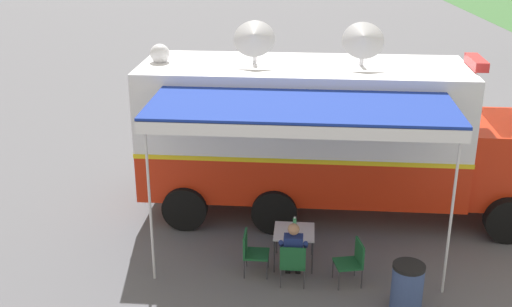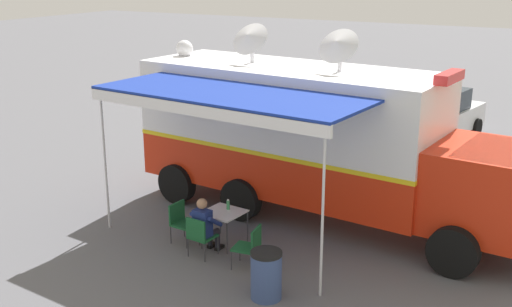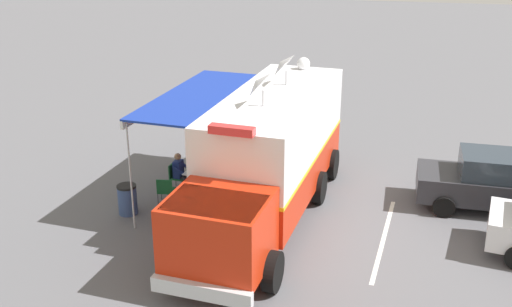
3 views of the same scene
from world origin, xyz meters
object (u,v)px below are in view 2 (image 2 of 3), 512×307
(water_bottle, at_px, (228,205))
(folding_chair_spare_by_truck, at_px, (250,244))
(folding_chair_at_table, at_px, (200,234))
(folding_chair_beside_table, at_px, (181,219))
(seated_responder, at_px, (205,225))
(car_far_corner, at_px, (437,115))
(trash_bin, at_px, (266,275))
(command_truck, at_px, (316,136))
(car_behind_truck, at_px, (342,116))
(folding_table, at_px, (223,214))

(water_bottle, relative_size, folding_chair_spare_by_truck, 0.26)
(folding_chair_at_table, xyz_separation_m, folding_chair_spare_by_truck, (-0.08, 1.14, 0.00))
(folding_chair_beside_table, bearing_deg, seated_responder, 71.91)
(folding_chair_spare_by_truck, xyz_separation_m, seated_responder, (-0.11, -1.13, 0.14))
(folding_chair_beside_table, height_order, car_far_corner, car_far_corner)
(water_bottle, height_order, trash_bin, water_bottle)
(command_truck, xyz_separation_m, water_bottle, (2.27, -1.02, -1.11))
(folding_chair_at_table, xyz_separation_m, car_far_corner, (-11.35, 1.96, 0.37))
(folding_chair_beside_table, bearing_deg, car_behind_truck, -179.90)
(folding_chair_spare_by_truck, bearing_deg, folding_chair_beside_table, -100.75)
(folding_chair_at_table, relative_size, folding_chair_beside_table, 1.00)
(folding_chair_at_table, bearing_deg, trash_bin, 67.97)
(folding_table, distance_m, car_behind_truck, 8.92)
(folding_chair_at_table, height_order, car_behind_truck, car_behind_truck)
(folding_table, bearing_deg, car_behind_truck, -174.43)
(folding_chair_beside_table, relative_size, car_behind_truck, 0.21)
(seated_responder, bearing_deg, car_behind_truck, -175.11)
(seated_responder, bearing_deg, folding_chair_at_table, -5.13)
(folding_chair_at_table, distance_m, folding_chair_beside_table, 0.90)
(folding_chair_at_table, bearing_deg, seated_responder, 174.87)
(seated_responder, xyz_separation_m, trash_bin, (0.98, 1.95, -0.20))
(folding_chair_spare_by_truck, relative_size, car_behind_truck, 0.21)
(folding_chair_spare_by_truck, relative_size, trash_bin, 0.96)
(water_bottle, distance_m, trash_bin, 2.61)
(car_behind_truck, bearing_deg, folding_chair_spare_by_truck, 11.42)
(folding_chair_spare_by_truck, height_order, seated_responder, seated_responder)
(command_truck, distance_m, folding_table, 2.94)
(command_truck, distance_m, folding_chair_beside_table, 3.66)
(folding_table, bearing_deg, folding_chair_spare_by_truck, 56.26)
(water_bottle, distance_m, car_far_corner, 10.55)
(water_bottle, bearing_deg, folding_chair_at_table, -5.20)
(folding_chair_spare_by_truck, distance_m, seated_responder, 1.14)
(folding_chair_beside_table, relative_size, seated_responder, 0.70)
(command_truck, bearing_deg, folding_chair_beside_table, -34.11)
(command_truck, bearing_deg, water_bottle, -24.27)
(folding_chair_at_table, distance_m, seated_responder, 0.23)
(folding_chair_spare_by_truck, xyz_separation_m, car_far_corner, (-11.27, 0.82, 0.37))
(folding_chair_beside_table, xyz_separation_m, car_behind_truck, (-9.23, -0.02, 0.37))
(command_truck, relative_size, car_far_corner, 2.18)
(folding_chair_at_table, distance_m, folding_chair_spare_by_truck, 1.15)
(command_truck, relative_size, trash_bin, 10.63)
(car_behind_truck, bearing_deg, water_bottle, 5.79)
(command_truck, bearing_deg, car_far_corner, 174.03)
(folding_chair_at_table, height_order, folding_chair_beside_table, same)
(trash_bin, bearing_deg, water_bottle, -133.21)
(command_truck, xyz_separation_m, car_behind_truck, (-6.44, -1.90, -1.07))
(seated_responder, height_order, car_far_corner, car_far_corner)
(seated_responder, bearing_deg, folding_table, 174.96)
(car_behind_truck, height_order, car_far_corner, same)
(folding_chair_beside_table, bearing_deg, command_truck, 145.89)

